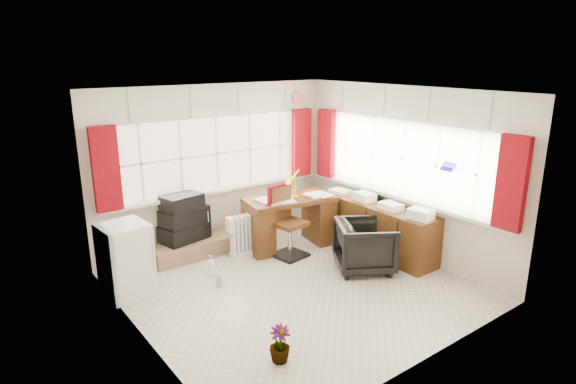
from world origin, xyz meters
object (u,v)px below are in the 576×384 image
crt_tv (187,222)px  mini_fridge (125,260)px  desk_lamp (295,178)px  task_chair (284,218)px  radiator (245,240)px  tv_bench (197,247)px  desk (290,219)px  credenza (377,227)px  office_chair (365,246)px

crt_tv → mini_fridge: size_ratio=0.67×
desk_lamp → mini_fridge: bearing=-179.8°
task_chair → radiator: bearing=150.5°
tv_bench → crt_tv: 0.41m
desk_lamp → radiator: size_ratio=0.66×
desk → desk_lamp: 0.66m
task_chair → radiator: task_chair is taller
credenza → tv_bench: bearing=146.3°
radiator → mini_fridge: bearing=-176.2°
credenza → tv_bench: 2.75m
task_chair → credenza: bearing=-31.9°
tv_bench → mini_fridge: size_ratio=1.51×
radiator → task_chair: bearing=-29.5°
task_chair → credenza: 1.43m
desk → credenza: size_ratio=0.74×
crt_tv → task_chair: bearing=-39.7°
desk → credenza: credenza is taller
radiator → crt_tv: bearing=133.4°
desk → tv_bench: size_ratio=1.06×
task_chair → radiator: 0.67m
desk → radiator: 0.81m
office_chair → mini_fridge: 3.18m
desk_lamp → credenza: desk_lamp is taller
crt_tv → mini_fridge: 1.42m
desk_lamp → crt_tv: (-1.47, 0.75, -0.60)m
task_chair → mini_fridge: 2.34m
desk → task_chair: (-0.26, -0.21, 0.13)m
radiator → tv_bench: bearing=139.4°
office_chair → mini_fridge: size_ratio=0.84×
tv_bench → credenza: bearing=-33.7°
crt_tv → mini_fridge: mini_fridge is taller
tv_bench → crt_tv: bearing=107.3°
office_chair → credenza: (0.62, 0.36, 0.04)m
task_chair → tv_bench: 1.40m
crt_tv → mini_fridge: bearing=-147.5°
office_chair → desk_lamp: bearing=42.2°
tv_bench → mini_fridge: 1.43m
credenza → mini_fridge: mini_fridge is taller
credenza → tv_bench: credenza is taller
crt_tv → radiator: bearing=-46.6°
credenza → task_chair: bearing=148.1°
crt_tv → tv_bench: bearing=-72.7°
desk_lamp → mini_fridge: size_ratio=0.46×
office_chair → task_chair: bearing=59.3°
task_chair → crt_tv: bearing=140.3°
office_chair → credenza: bearing=-28.2°
desk → crt_tv: size_ratio=2.37×
crt_tv → credenza: bearing=-35.9°
radiator → mini_fridge: 1.82m
office_chair → credenza: credenza is taller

